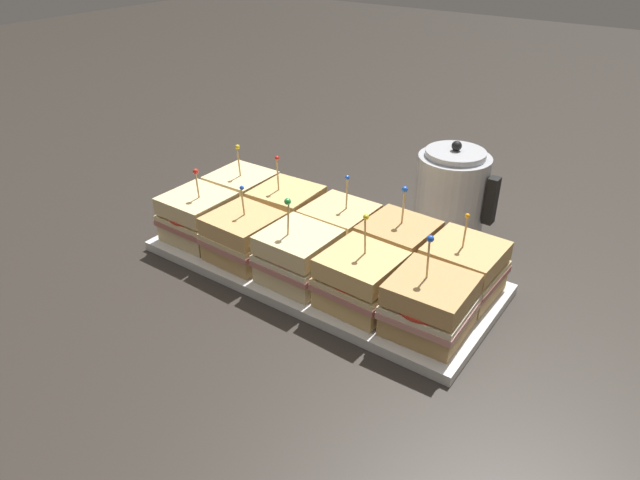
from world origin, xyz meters
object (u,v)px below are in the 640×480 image
Objects in this scene: sandwich_back_left at (287,210)px; sandwich_back_center at (339,228)px; sandwich_front_right at (361,280)px; sandwich_front_far_left at (198,217)px; sandwich_back_right at (398,247)px; serving_platter at (320,266)px; sandwich_front_far_right at (429,305)px; sandwich_back_far_right at (463,269)px; sandwich_back_far_left at (242,194)px; kettle_steel at (451,192)px; sandwich_front_center at (298,256)px; sandwich_front_left at (244,236)px.

sandwich_back_left reaches higher than sandwich_back_center.
sandwich_front_far_left is at bearing 179.66° from sandwich_front_right.
sandwich_back_right reaches higher than sandwich_back_center.
serving_platter is 0.15m from sandwich_back_right.
sandwich_front_far_right is at bearing 0.86° from sandwich_front_right.
sandwich_back_far_right is (0.12, -0.00, -0.00)m from sandwich_back_right.
sandwich_back_center is at bearing 179.99° from sandwich_back_right.
sandwich_back_far_left is 0.82× the size of kettle_steel.
sandwich_back_left is at bearing -178.61° from sandwich_back_center.
sandwich_front_center is at bearing -109.75° from kettle_steel.
sandwich_back_far_right is (0.00, 0.12, -0.00)m from sandwich_front_far_right.
sandwich_back_far_left is at bearing 89.15° from sandwich_front_far_left.
sandwich_front_right is at bearing 0.38° from sandwich_front_center.
sandwich_front_far_right reaches higher than sandwich_front_right.
sandwich_front_left is at bearing -179.74° from sandwich_front_center.
sandwich_front_left is at bearing -179.68° from sandwich_front_right.
sandwich_front_far_right is 0.39m from sandwich_back_left.
kettle_steel reaches higher than sandwich_front_left.
sandwich_front_far_left is 0.49m from sandwich_front_far_right.
kettle_steel is (0.37, 0.35, 0.02)m from sandwich_front_far_left.
sandwich_front_left is 0.96× the size of sandwich_back_far_right.
kettle_steel is (-0.00, 0.22, 0.02)m from sandwich_back_right.
sandwich_back_center is at bearing 179.94° from sandwich_back_far_right.
serving_platter is 4.24× the size of sandwich_back_center.
sandwich_back_far_left reaches higher than sandwich_front_far_left.
sandwich_back_far_right is at bearing 14.26° from serving_platter.
sandwich_front_center is 0.28m from sandwich_back_far_right.
sandwich_back_far_right is at bearing 89.53° from sandwich_front_far_right.
sandwich_front_left is 0.90× the size of sandwich_front_right.
sandwich_front_right reaches higher than sandwich_back_far_left.
sandwich_front_center reaches higher than sandwich_back_far_right.
kettle_steel is (0.25, 0.35, 0.02)m from sandwich_front_left.
sandwich_back_right is 1.06× the size of sandwich_back_far_right.
kettle_steel is (0.25, 0.23, 0.02)m from sandwich_back_left.
sandwich_back_far_left is at bearing 179.94° from sandwich_back_center.
sandwich_front_far_right is (0.37, 0.00, 0.00)m from sandwich_front_left.
sandwich_front_center is 0.98× the size of sandwich_front_right.
sandwich_back_left is at bearing -179.58° from sandwich_back_far_right.
sandwich_back_far_right reaches higher than serving_platter.
sandwich_back_right is at bearing 18.38° from sandwich_front_far_left.
sandwich_front_far_right reaches higher than sandwich_front_left.
sandwich_front_far_right is at bearing -26.68° from sandwich_back_center.
sandwich_back_left is 1.07× the size of sandwich_back_far_right.
sandwich_back_far_right is (0.25, 0.13, -0.00)m from sandwich_front_center.
sandwich_front_far_right reaches higher than serving_platter.
sandwich_back_right is (0.25, 0.13, 0.00)m from sandwich_front_left.
kettle_steel reaches higher than sandwich_front_far_right.
sandwich_back_far_left is 0.43m from kettle_steel.
sandwich_front_far_right reaches higher than sandwich_back_center.
sandwich_back_right is (0.37, 0.12, 0.00)m from sandwich_front_far_left.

